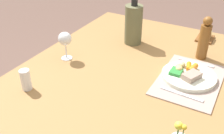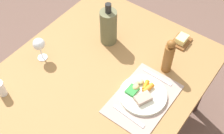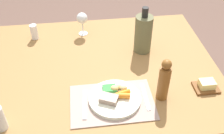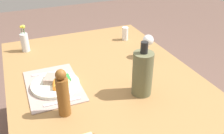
% 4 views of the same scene
% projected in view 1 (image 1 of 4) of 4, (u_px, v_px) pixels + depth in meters
% --- Properties ---
extents(dining_table, '(1.39, 1.10, 0.71)m').
position_uv_depth(dining_table, '(132.00, 78.00, 1.44)').
color(dining_table, olive).
rests_on(dining_table, ground_plane).
extents(placemat, '(0.43, 0.29, 0.01)m').
position_uv_depth(placemat, '(190.00, 80.00, 1.31)').
color(placemat, '#A89086').
rests_on(placemat, dining_table).
extents(dinner_plate, '(0.27, 0.27, 0.05)m').
position_uv_depth(dinner_plate, '(188.00, 75.00, 1.32)').
color(dinner_plate, white).
rests_on(dinner_plate, placemat).
extents(fork, '(0.03, 0.20, 0.00)m').
position_uv_depth(fork, '(182.00, 94.00, 1.20)').
color(fork, silver).
rests_on(fork, placemat).
extents(knife, '(0.02, 0.19, 0.00)m').
position_uv_depth(knife, '(196.00, 63.00, 1.44)').
color(knife, silver).
rests_on(knife, placemat).
extents(pepper_mill, '(0.06, 0.06, 0.24)m').
position_uv_depth(pepper_mill, '(204.00, 39.00, 1.45)').
color(pepper_mill, brown).
rests_on(pepper_mill, dining_table).
extents(butter_dish, '(0.13, 0.10, 0.05)m').
position_uv_depth(butter_dish, '(205.00, 37.00, 1.70)').
color(butter_dish, brown).
rests_on(butter_dish, dining_table).
extents(wine_glass, '(0.07, 0.07, 0.16)m').
position_uv_depth(wine_glass, '(65.00, 40.00, 1.44)').
color(wine_glass, white).
rests_on(wine_glass, dining_table).
extents(salt_shaker, '(0.05, 0.05, 0.10)m').
position_uv_depth(salt_shaker, '(26.00, 80.00, 1.23)').
color(salt_shaker, white).
rests_on(salt_shaker, dining_table).
extents(cooler_bottle, '(0.11, 0.11, 0.30)m').
position_uv_depth(cooler_bottle, '(133.00, 24.00, 1.61)').
color(cooler_bottle, '#606141').
rests_on(cooler_bottle, dining_table).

